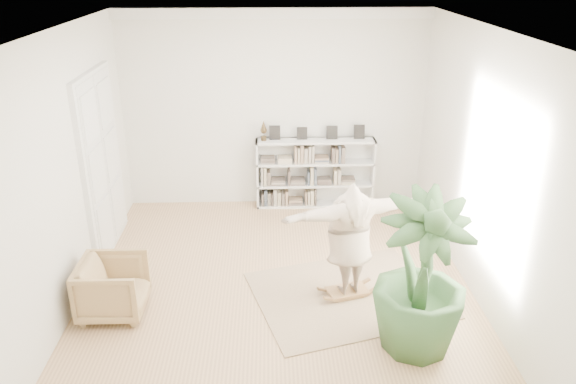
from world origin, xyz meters
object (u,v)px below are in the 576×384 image
at_px(bookshelf, 315,174).
at_px(rocker_board, 347,291).
at_px(armchair, 113,287).
at_px(houseplant, 421,276).
at_px(person, 350,236).

xyz_separation_m(bookshelf, rocker_board, (0.23, -3.13, -0.56)).
height_order(armchair, houseplant, houseplant).
bearing_deg(bookshelf, houseplant, -78.07).
xyz_separation_m(armchair, rocker_board, (3.15, 0.29, -0.31)).
bearing_deg(bookshelf, rocker_board, -85.88).
relative_size(armchair, houseplant, 0.43).
bearing_deg(houseplant, person, 120.97).
bearing_deg(houseplant, armchair, 167.71).
height_order(rocker_board, person, person).
bearing_deg(rocker_board, person, 0.00).
distance_m(armchair, houseplant, 3.96).
bearing_deg(houseplant, bookshelf, 101.93).
distance_m(rocker_board, person, 0.87).
height_order(bookshelf, person, person).
xyz_separation_m(bookshelf, houseplant, (0.90, -4.25, 0.36)).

